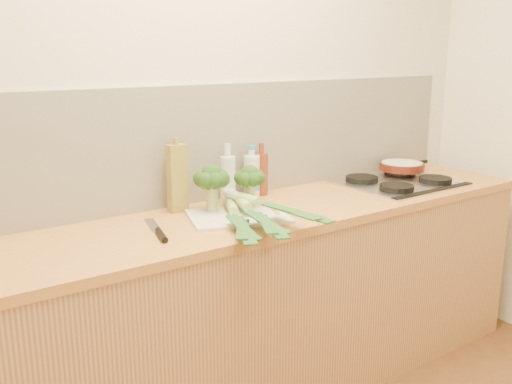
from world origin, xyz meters
TOP-DOWN VIEW (x-y plane):
  - room_shell at (0.00, 1.49)m, footprint 3.50×3.50m
  - counter at (0.00, 1.20)m, footprint 3.20×0.62m
  - gas_hob at (1.02, 1.20)m, footprint 0.58×0.50m
  - chopping_board at (-0.02, 1.17)m, footprint 0.48×0.41m
  - broccoli_left at (-0.07, 1.28)m, footprint 0.16×0.16m
  - broccoli_right at (0.09, 1.23)m, footprint 0.14×0.14m
  - leek_front at (-0.04, 1.17)m, footprint 0.35×0.67m
  - leek_mid at (0.00, 1.12)m, footprint 0.26×0.69m
  - leek_back at (0.05, 1.09)m, footprint 0.13×0.62m
  - chefs_knife at (-0.39, 1.15)m, footprint 0.11×0.33m
  - skillet at (1.18, 1.31)m, footprint 0.37×0.25m
  - oil_tin at (-0.18, 1.40)m, footprint 0.08×0.05m
  - glass_bottle at (0.08, 1.40)m, footprint 0.07×0.07m
  - amber_bottle at (0.30, 1.43)m, footprint 0.06×0.06m
  - water_bottle at (0.22, 1.41)m, footprint 0.08×0.08m

SIDE VIEW (x-z plane):
  - counter at x=0.00m, z-range 0.00..0.90m
  - chopping_board at x=-0.02m, z-range 0.90..0.91m
  - chefs_knife at x=-0.39m, z-range 0.90..0.92m
  - gas_hob at x=1.02m, z-range 0.89..0.93m
  - leek_front at x=-0.04m, z-range 0.91..0.96m
  - leek_mid at x=0.00m, z-range 0.93..0.97m
  - skillet at x=1.18m, z-range 0.94..0.98m
  - leek_back at x=0.05m, z-range 0.95..0.99m
  - water_bottle at x=0.22m, z-range 0.88..1.12m
  - amber_bottle at x=0.30m, z-range 0.88..1.14m
  - glass_bottle at x=0.08m, z-range 0.88..1.15m
  - broccoli_right at x=0.09m, z-range 0.95..1.14m
  - oil_tin at x=-0.18m, z-range 0.89..1.22m
  - broccoli_left at x=-0.07m, z-range 0.95..1.16m
  - room_shell at x=0.00m, z-range -0.58..2.92m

